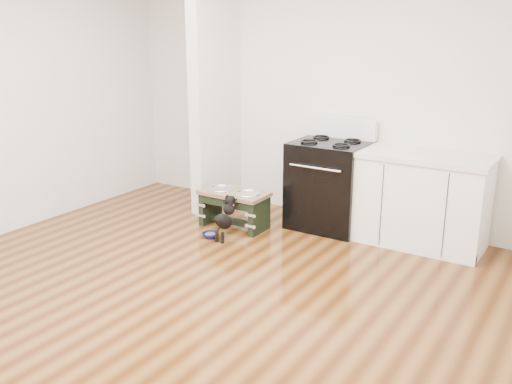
% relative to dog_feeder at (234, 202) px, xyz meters
% --- Properties ---
extents(ground, '(5.00, 5.00, 0.00)m').
position_rel_dog_feeder_xyz_m(ground, '(0.59, -1.60, -0.28)').
color(ground, '#44220C').
rests_on(ground, ground).
extents(room_shell, '(5.00, 5.00, 5.00)m').
position_rel_dog_feeder_xyz_m(room_shell, '(0.59, -1.60, 1.34)').
color(room_shell, silver).
rests_on(room_shell, ground).
extents(partition_wall, '(0.15, 0.80, 2.70)m').
position_rel_dog_feeder_xyz_m(partition_wall, '(-0.59, 0.50, 1.07)').
color(partition_wall, silver).
rests_on(partition_wall, ground).
extents(oven_range, '(0.76, 0.69, 1.14)m').
position_rel_dog_feeder_xyz_m(oven_range, '(0.84, 0.56, 0.20)').
color(oven_range, black).
rests_on(oven_range, ground).
extents(cabinet_run, '(1.24, 0.64, 0.91)m').
position_rel_dog_feeder_xyz_m(cabinet_run, '(1.82, 0.58, 0.17)').
color(cabinet_run, white).
rests_on(cabinet_run, ground).
extents(dog_feeder, '(0.72, 0.39, 0.41)m').
position_rel_dog_feeder_xyz_m(dog_feeder, '(0.00, 0.00, 0.00)').
color(dog_feeder, black).
rests_on(dog_feeder, ground).
extents(puppy, '(0.13, 0.37, 0.44)m').
position_rel_dog_feeder_xyz_m(puppy, '(0.13, -0.33, -0.04)').
color(puppy, black).
rests_on(puppy, ground).
extents(floor_bowl, '(0.19, 0.19, 0.05)m').
position_rel_dog_feeder_xyz_m(floor_bowl, '(-0.03, -0.39, -0.26)').
color(floor_bowl, navy).
rests_on(floor_bowl, ground).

